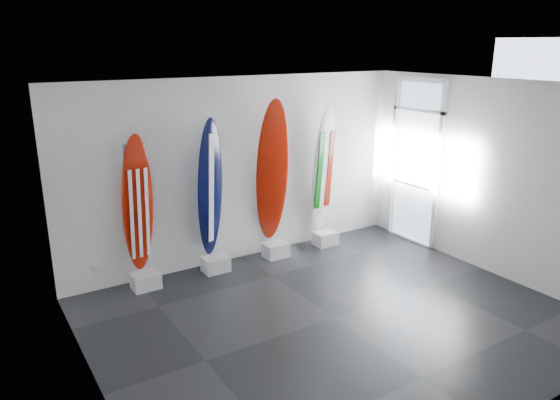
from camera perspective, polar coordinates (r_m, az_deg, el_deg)
floor at (r=7.15m, az=5.88°, el=-12.58°), size 6.00×6.00×0.00m
ceiling at (r=6.27m, az=6.70°, el=12.12°), size 6.00×6.00×0.00m
wall_back at (r=8.58m, az=-4.14°, el=3.23°), size 6.00×0.00×6.00m
wall_front at (r=4.99m, az=24.52°, el=-8.36°), size 6.00×0.00×6.00m
wall_left at (r=5.34m, az=-20.10°, el=-6.22°), size 0.00×5.00×5.00m
wall_right at (r=8.69m, az=22.00°, el=2.22°), size 0.00×5.00×5.00m
display_block_usa at (r=8.09m, az=-14.34°, el=-8.48°), size 0.40×0.30×0.24m
surfboard_usa at (r=7.77m, az=-15.17°, el=-0.47°), size 0.49×0.29×2.07m
display_block_navy at (r=8.46m, az=-6.99°, el=-6.92°), size 0.40×0.30×0.24m
surfboard_navy at (r=8.14m, az=-7.59°, el=1.23°), size 0.54×0.35×2.21m
display_block_swiss at (r=8.95m, az=-0.46°, el=-5.44°), size 0.40×0.30×0.24m
surfboard_swiss at (r=8.62m, az=-0.83°, el=3.03°), size 0.63×0.54×2.44m
display_block_italy at (r=9.50m, az=4.92°, el=-4.16°), size 0.40×0.30×0.24m
surfboard_italy at (r=9.21m, az=4.74°, el=3.28°), size 0.54×0.35×2.25m
wall_outlet at (r=8.12m, az=-19.42°, el=-7.05°), size 0.09×0.02×0.13m
glass_door at (r=9.64m, az=14.46°, el=3.78°), size 0.12×1.16×2.85m
balcony at (r=10.84m, az=18.97°, el=-0.26°), size 2.80×2.20×1.20m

